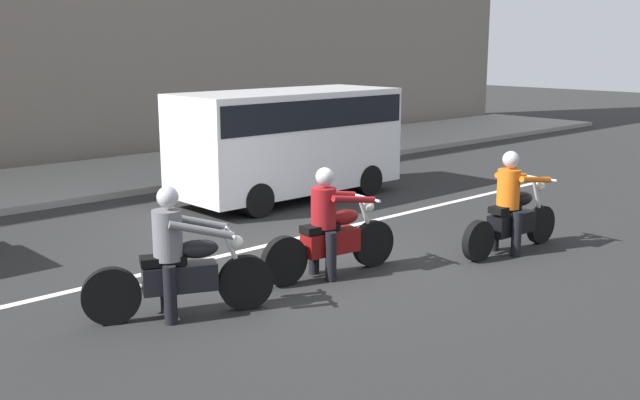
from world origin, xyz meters
The scene contains 7 objects.
ground_plane centered at (0.00, 0.00, 0.00)m, with size 80.00×80.00×0.00m, color #252525.
sidewalk_slab centered at (0.00, 8.00, 0.07)m, with size 40.00×4.40×0.14m, color gray.
lane_marking_stripe centered at (-0.73, 0.90, 0.00)m, with size 18.00×0.14×0.01m, color silver.
motorcycle_with_rider_orange_stripe centered at (2.64, -1.89, 0.64)m, with size 2.17×0.70×1.57m.
motorcycle_with_rider_crimson centered at (-0.20, -0.88, 0.62)m, with size 2.17×0.72×1.52m.
motorcycle_with_rider_gray centered at (-2.56, -0.82, 0.64)m, with size 2.07×1.09×1.56m.
parked_van_white centered at (2.68, 3.41, 1.28)m, with size 4.73×1.96×2.20m.
Camera 1 is at (-6.92, -7.97, 3.15)m, focal length 41.59 mm.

